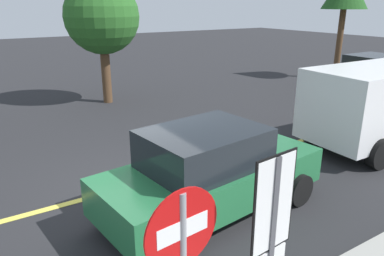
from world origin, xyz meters
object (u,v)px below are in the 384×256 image
object	(u,v)px
car_green_mid_road	(210,171)
car_yellow_behind_van	(372,75)
speed_limit_sign	(272,229)
tree_right_verge	(102,17)

from	to	relation	value
car_green_mid_road	car_yellow_behind_van	xyz separation A→B (m)	(11.40, 4.16, 0.01)
speed_limit_sign	tree_right_verge	world-z (taller)	tree_right_verge
car_yellow_behind_van	tree_right_verge	distance (m)	11.49
car_green_mid_road	tree_right_verge	world-z (taller)	tree_right_verge
car_green_mid_road	car_yellow_behind_van	bearing A→B (deg)	20.07
car_green_mid_road	car_yellow_behind_van	distance (m)	12.13
tree_right_verge	car_green_mid_road	bearing A→B (deg)	-97.87
car_green_mid_road	tree_right_verge	size ratio (longest dim) A/B	0.96
car_green_mid_road	car_yellow_behind_van	size ratio (longest dim) A/B	1.10
speed_limit_sign	car_green_mid_road	bearing A→B (deg)	65.28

